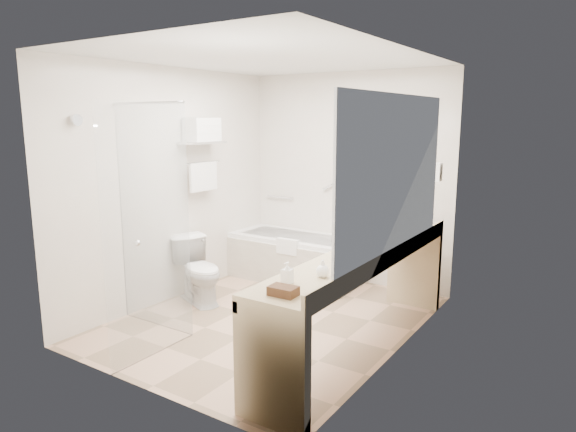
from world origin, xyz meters
The scene contains 25 objects.
floor centered at (0.00, 0.00, 0.00)m, with size 3.20×3.20×0.00m, color tan.
ceiling centered at (0.00, 0.00, 2.50)m, with size 2.60×3.20×0.10m, color silver.
wall_back centered at (0.00, 1.60, 1.25)m, with size 2.60×0.10×2.50m, color silver.
wall_front centered at (0.00, -1.60, 1.25)m, with size 2.60×0.10×2.50m, color silver.
wall_left centered at (-1.30, 0.00, 1.25)m, with size 0.10×3.20×2.50m, color silver.
wall_right centered at (1.30, 0.00, 1.25)m, with size 0.10×3.20×2.50m, color silver.
bathtub centered at (-0.50, 1.24, 0.28)m, with size 1.60×0.73×0.59m.
grab_bar_short centered at (-0.95, 1.56, 0.95)m, with size 0.03×0.03×0.40m, color silver.
grab_bar_long centered at (-0.05, 1.56, 1.25)m, with size 0.03×0.03×0.60m, color silver.
shower_enclosure centered at (-0.63, -0.93, 1.07)m, with size 0.96×0.91×2.11m.
towel_shelf centered at (-1.17, 0.35, 1.75)m, with size 0.24×0.55×0.81m.
vanity_counter centered at (1.02, -0.15, 0.64)m, with size 0.55×2.70×0.95m.
sink centered at (1.05, 0.25, 0.82)m, with size 0.40×0.52×0.14m, color white.
faucet centered at (1.20, 0.25, 0.93)m, with size 0.03×0.03×0.14m, color silver.
mirror centered at (1.29, -0.15, 1.55)m, with size 0.02×2.00×1.20m, color #ACB1B8.
hairdryer_unit centered at (1.25, 1.05, 1.45)m, with size 0.08×0.10×0.18m, color white.
toilet centered at (-0.95, 0.00, 0.35)m, with size 0.39×0.71×0.69m, color white.
amenity_basket centered at (1.03, -1.33, 0.88)m, with size 0.18×0.12×0.06m, color #483019.
soap_bottle_a centered at (0.92, -1.11, 0.88)m, with size 0.07×0.15×0.07m, color white.
soap_bottle_b centered at (1.05, -0.85, 0.90)m, with size 0.10×0.13×0.10m, color white.
water_bottle_left centered at (0.88, 0.79, 0.93)m, with size 0.05×0.05×0.18m.
water_bottle_mid centered at (1.03, 1.04, 0.94)m, with size 0.06×0.06×0.21m.
water_bottle_right centered at (1.00, 0.78, 0.93)m, with size 0.06×0.06×0.18m.
drinking_glass_near centered at (0.98, 0.15, 0.89)m, with size 0.07×0.07×0.09m, color silver.
drinking_glass_far centered at (0.94, 0.21, 0.90)m, with size 0.07×0.07×0.09m, color silver.
Camera 1 is at (2.77, -3.93, 1.97)m, focal length 32.00 mm.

